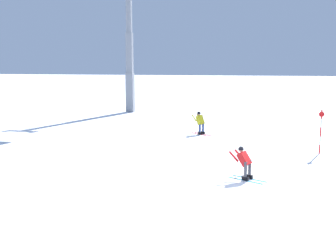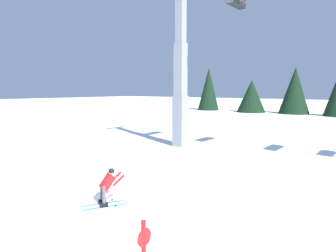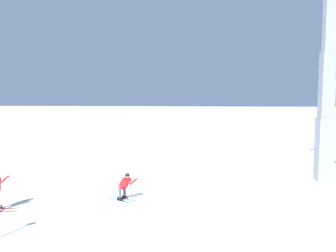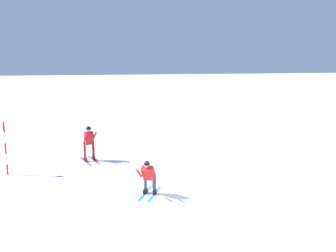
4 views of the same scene
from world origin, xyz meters
name	(u,v)px [view 1 (image 1 of 4)]	position (x,y,z in m)	size (l,w,h in m)	color
ground_plane	(240,179)	(0.00, 0.00, 0.00)	(260.00, 260.00, 0.00)	white
skier_carving_main	(244,161)	(0.11, -0.16, 0.78)	(1.28, 1.69, 1.51)	#198CCC
lift_tower_far	(130,60)	(20.97, 10.89, 5.01)	(0.72, 2.49, 12.00)	gray
trail_marker_pole	(321,130)	(5.61, -4.13, 1.28)	(0.07, 0.28, 2.38)	red
skier_distant_uphill	(200,121)	(10.27, 2.83, 0.88)	(1.51, 1.56, 1.66)	red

